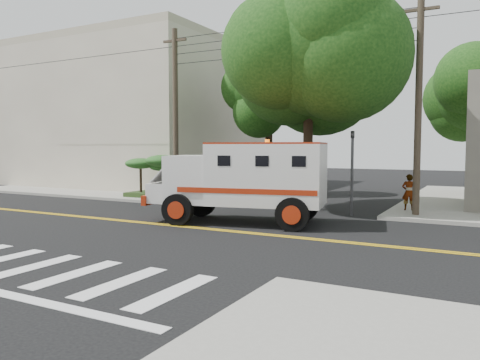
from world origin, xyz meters
The scene contains 12 objects.
ground centered at (0.00, 0.00, 0.00)m, with size 100.00×100.00×0.00m, color black.
sidewalk_nw centered at (-13.50, 13.50, 0.07)m, with size 17.00×17.00×0.15m, color gray.
building_left centered at (-15.50, 15.00, 5.15)m, with size 16.00×14.00×10.00m, color #B2A792.
utility_pole_left centered at (-5.60, 6.00, 4.50)m, with size 0.28×0.28×9.00m, color #382D23.
utility_pole_right centered at (6.30, 6.20, 4.50)m, with size 0.28×0.28×9.00m, color #382D23.
tree_main centered at (1.94, 6.21, 7.20)m, with size 6.08×5.70×9.85m.
tree_left centered at (-2.68, 11.79, 5.73)m, with size 4.48×4.20×7.70m.
traffic_signal centered at (3.80, 5.60, 2.23)m, with size 0.15×0.18×3.60m.
accessibility_sign centered at (-6.20, 6.17, 1.37)m, with size 0.45×0.10×2.02m.
palm_planter centered at (-7.44, 6.62, 1.65)m, with size 3.52×2.63×2.36m.
armored_truck centered at (0.68, 1.77, 1.76)m, with size 7.14×3.81×3.09m.
pedestrian_a centered at (5.83, 7.48, 0.95)m, with size 0.58×0.38×1.59m, color gray.
Camera 1 is at (8.93, -14.01, 2.91)m, focal length 35.00 mm.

